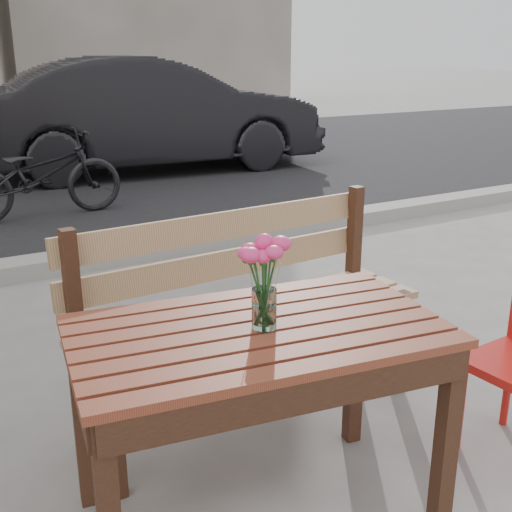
{
  "coord_description": "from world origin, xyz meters",
  "views": [
    {
      "loc": [
        -1.11,
        -1.49,
        1.52
      ],
      "look_at": [
        -0.19,
        0.12,
        0.92
      ],
      "focal_mm": 45.0,
      "sensor_mm": 36.0,
      "label": 1
    }
  ],
  "objects_px": {
    "main_vase": "(264,270)",
    "parked_car": "(150,114)",
    "main_table": "(258,361)",
    "bicycle": "(39,175)"
  },
  "relations": [
    {
      "from": "parked_car",
      "to": "main_vase",
      "type": "bearing_deg",
      "value": 166.34
    },
    {
      "from": "bicycle",
      "to": "main_vase",
      "type": "bearing_deg",
      "value": 174.76
    },
    {
      "from": "parked_car",
      "to": "bicycle",
      "type": "distance_m",
      "value": 2.6
    },
    {
      "from": "main_table",
      "to": "parked_car",
      "type": "xyz_separation_m",
      "value": [
        2.07,
        6.41,
        0.13
      ]
    },
    {
      "from": "parked_car",
      "to": "main_table",
      "type": "bearing_deg",
      "value": 166.2
    },
    {
      "from": "main_vase",
      "to": "bicycle",
      "type": "xyz_separation_m",
      "value": [
        0.25,
        4.58,
        -0.49
      ]
    },
    {
      "from": "main_vase",
      "to": "parked_car",
      "type": "xyz_separation_m",
      "value": [
        2.06,
        6.43,
        -0.17
      ]
    },
    {
      "from": "main_table",
      "to": "bicycle",
      "type": "distance_m",
      "value": 4.58
    },
    {
      "from": "main_table",
      "to": "bicycle",
      "type": "xyz_separation_m",
      "value": [
        0.27,
        4.57,
        -0.19
      ]
    },
    {
      "from": "main_vase",
      "to": "parked_car",
      "type": "relative_size",
      "value": 0.07
    }
  ]
}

